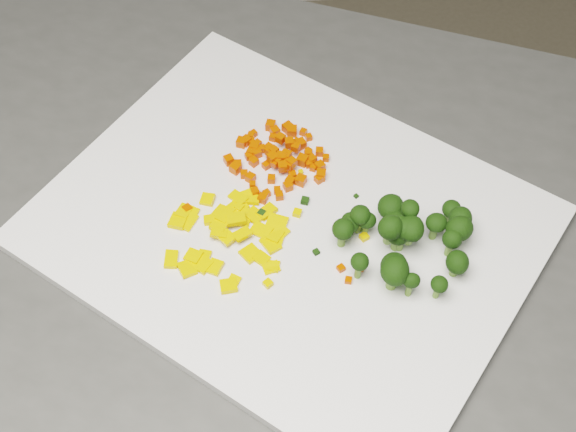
{
  "coord_description": "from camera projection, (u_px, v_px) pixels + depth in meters",
  "views": [
    {
      "loc": [
        -0.13,
        0.15,
        1.53
      ],
      "look_at": [
        -0.09,
        0.58,
        0.92
      ],
      "focal_mm": 50.0,
      "sensor_mm": 36.0,
      "label": 1
    }
  ],
  "objects": [
    {
      "name": "counter_block",
      "position": [
        305.0,
        419.0,
        1.12
      ],
      "size": [
        1.11,
        0.97,
        0.9
      ],
      "primitive_type": "cube",
      "rotation": [
        0.0,
        0.0,
        -0.4
      ],
      "color": "#3E3F3C",
      "rests_on": "ground"
    },
    {
      "name": "cutting_board",
      "position": [
        288.0,
        226.0,
        0.76
      ],
      "size": [
        0.56,
        0.54,
        0.01
      ],
      "primitive_type": "cube",
      "rotation": [
        0.0,
        0.0,
        -0.69
      ],
      "color": "white",
      "rests_on": "counter_block"
    },
    {
      "name": "carrot_pile",
      "position": [
        278.0,
        154.0,
        0.79
      ],
      "size": [
        0.1,
        0.1,
        0.03
      ],
      "primitive_type": null,
      "color": "red",
      "rests_on": "cutting_board"
    },
    {
      "name": "pepper_pile",
      "position": [
        227.0,
        236.0,
        0.74
      ],
      "size": [
        0.11,
        0.11,
        0.02
      ],
      "primitive_type": null,
      "color": "#FFB90D",
      "rests_on": "cutting_board"
    },
    {
      "name": "broccoli_pile",
      "position": [
        404.0,
        231.0,
        0.72
      ],
      "size": [
        0.12,
        0.12,
        0.05
      ],
      "primitive_type": null,
      "color": "black",
      "rests_on": "cutting_board"
    },
    {
      "name": "carrot_cube_0",
      "position": [
        274.0,
        151.0,
        0.79
      ],
      "size": [
        0.01,
        0.01,
        0.01
      ],
      "primitive_type": "cube",
      "rotation": [
        0.0,
        0.0,
        2.28
      ],
      "color": "red",
      "rests_on": "carrot_pile"
    },
    {
      "name": "carrot_cube_1",
      "position": [
        286.0,
        156.0,
        0.79
      ],
      "size": [
        0.01,
        0.01,
        0.01
      ],
      "primitive_type": "cube",
      "rotation": [
        0.0,
        0.0,
        2.61
      ],
      "color": "red",
      "rests_on": "carrot_pile"
    },
    {
      "name": "carrot_cube_2",
      "position": [
        253.0,
        185.0,
        0.78
      ],
      "size": [
        0.01,
        0.01,
        0.01
      ],
      "primitive_type": "cube",
      "rotation": [
        0.0,
        0.0,
        1.49
      ],
      "color": "red",
      "rests_on": "carrot_pile"
    },
    {
      "name": "carrot_cube_3",
      "position": [
        241.0,
        142.0,
        0.81
      ],
      "size": [
        0.01,
        0.01,
        0.01
      ],
      "primitive_type": "cube",
      "rotation": [
        0.0,
        0.0,
        2.76
      ],
      "color": "red",
      "rests_on": "carrot_pile"
    },
    {
      "name": "carrot_cube_4",
      "position": [
        278.0,
        160.0,
        0.79
      ],
      "size": [
        0.01,
        0.01,
        0.01
      ],
      "primitive_type": "cube",
      "rotation": [
        0.0,
        0.0,
        2.24
      ],
      "color": "red",
      "rests_on": "carrot_pile"
    },
    {
      "name": "carrot_cube_5",
      "position": [
        293.0,
        143.0,
        0.81
      ],
      "size": [
        0.01,
        0.01,
        0.01
      ],
      "primitive_type": "cube",
      "rotation": [
        0.0,
        0.0,
        1.26
      ],
      "color": "red",
      "rests_on": "carrot_pile"
    },
    {
      "name": "carrot_cube_6",
      "position": [
        312.0,
        160.0,
        0.79
      ],
      "size": [
        0.01,
        0.01,
        0.01
      ],
      "primitive_type": "cube",
      "rotation": [
        0.0,
        0.0,
        0.52
      ],
      "color": "red",
      "rests_on": "carrot_pile"
    },
    {
      "name": "carrot_cube_7",
      "position": [
        309.0,
        164.0,
        0.79
      ],
      "size": [
        0.01,
        0.01,
        0.01
      ],
      "primitive_type": "cube",
      "rotation": [
        0.0,
        0.0,
        1.8
      ],
      "color": "red",
      "rests_on": "carrot_pile"
    },
    {
      "name": "carrot_cube_8",
      "position": [
        249.0,
        156.0,
        0.8
      ],
      "size": [
        0.01,
        0.01,
        0.01
      ],
      "primitive_type": "cube",
      "rotation": [
        0.0,
        0.0,
        1.87
      ],
      "color": "red",
      "rests_on": "carrot_pile"
    },
    {
      "name": "carrot_cube_9",
      "position": [
        313.0,
        168.0,
        0.79
      ],
      "size": [
        0.01,
        0.01,
        0.01
      ],
      "primitive_type": "cube",
      "rotation": [
        0.0,
        0.0,
        2.72
      ],
      "color": "red",
      "rests_on": "carrot_pile"
    },
    {
      "name": "carrot_cube_10",
      "position": [
        262.0,
        149.0,
        0.8
      ],
      "size": [
        0.01,
        0.01,
        0.01
      ],
      "primitive_type": "cube",
      "rotation": [
        0.0,
        0.0,
        1.6
      ],
      "color": "red",
      "rests_on": "carrot_pile"
    },
    {
      "name": "carrot_cube_11",
      "position": [
        251.0,
        152.0,
        0.8
      ],
      "size": [
        0.01,
        0.01,
        0.01
      ],
      "primitive_type": "cube",
      "rotation": [
        0.0,
        0.0,
        1.11
      ],
      "color": "red",
      "rests_on": "carrot_pile"
    },
    {
      "name": "carrot_cube_12",
      "position": [
        246.0,
        141.0,
        0.81
      ],
      "size": [
        0.01,
        0.01,
        0.01
      ],
      "primitive_type": "cube",
      "rotation": [
        0.0,
        0.0,
        2.29
      ],
      "color": "red",
      "rests_on": "carrot_pile"
    },
    {
      "name": "carrot_cube_13",
      "position": [
        275.0,
        164.0,
        0.78
      ],
      "size": [
        0.01,
        0.01,
        0.01
      ],
      "primitive_type": "cube",
      "rotation": [
        0.0,
        0.0,
        0.87
      ],
      "color": "red",
      "rests_on": "carrot_pile"
    },
    {
      "name": "carrot_cube_14",
      "position": [
        252.0,
        142.0,
        0.81
      ],
      "size": [
        0.01,
        0.01,
        0.01
      ],
      "primitive_type": "cube",
      "rotation": [
        0.0,
        0.0,
        1.68
      ],
      "color": "red",
      "rests_on": "carrot_pile"
    },
    {
      "name": "carrot_cube_15",
      "position": [
        281.0,
        138.0,
        0.8
      ],
      "size": [
        0.01,
        0.01,
        0.01
      ],
      "primitive_type": "cube",
      "rotation": [
        0.0,
        0.0,
        0.89
      ],
      "color": "red",
      "rests_on": "carrot_pile"
    },
    {
      "name": "carrot_cube_16",
      "position": [
        289.0,
        143.0,
        0.8
      ],
      "size": [
        0.01,
        0.01,
        0.01
      ],
      "primitive_type": "cube",
      "rotation": [
        0.0,
        0.0,
        0.02
      ],
      "color": "red",
      "rests_on": "carrot_pile"
    },
    {
      "name": "carrot_cube_17",
      "position": [
        271.0,
        125.0,
        0.82
      ],
      "size": [
        0.01,
        0.01,
        0.01
      ],
      "primitive_type": "cube",
      "rotation": [
        0.0,
        0.0,
        2.82
      ],
      "color": "red",
      "rests_on": "carrot_pile"
    },
    {
      "name": "carrot_cube_18",
      "position": [
        270.0,
        151.0,
        0.79
      ],
      "size": [
        0.01,
        0.01,
        0.01
      ],
      "primitive_type": "cube",
      "rotation": [
        0.0,
        0.0,
        0.78
      ],
      "color": "red",
      "rests_on": "carrot_pile"
    },
    {
      "name": "carrot_cube_19",
      "position": [
        273.0,
        137.0,
        0.81
      ],
      "size": [
        0.01,
        0.01,
        0.01
      ],
      "primitive_type": "cube",
      "rotation": [
        0.0,
        0.0,
        2.76
      ],
      "color": "red",
      "rests_on": "carrot_pile"
    },
    {
      "name": "carrot_cube_20",
      "position": [
        281.0,
        157.0,
        0.79
      ],
      "size": [
        0.01,
        0.01,
        0.01
      ],
      "primitive_type": "cube",
      "rotation": [
        0.0,
        0.0,
        1.41
      ],
      "color": "red",
      "rests_on": "carrot_pile"
    },
    {
      "name": "carrot_cube_21",
      "position": [
        302.0,
        160.0,
        0.79
      ],
      "size": [
        0.01,
        0.01,
        0.01
      ],
      "primitive_type": "cube",
      "rotation": [
        0.0,
        0.0,
        1.03
      ],
      "color": "red",
      "rests_on": "carrot_pile"
    },
    {
      "name": "carrot_cube_22",
      "position": [
        290.0,
        181.0,
        0.78
      ],
      "size": [
        0.01,
        0.01,
        0.01
      ],
      "primitive_type": "cube",
      "rotation": [
        0.0,
        0.0,
        2.55
      ],
      "color": "red",
      "rests_on": "carrot_pile"
    },
    {
      "name": "carrot_cube_23",
      "position": [
        255.0,
        147.0,
        0.8
      ],
      "size": [
        0.01,
        0.01,
        0.01
      ],
      "primitive_type": "cube",
      "rotation": [
        0.0,
        0.0,
        2.74
      ],
      "color": "red",
      "rests_on": "carrot_pile"
    },
    {
      "name": "carrot_cube_24",
      "position": [
        251.0,
        136.0,
        0.81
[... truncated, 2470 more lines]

